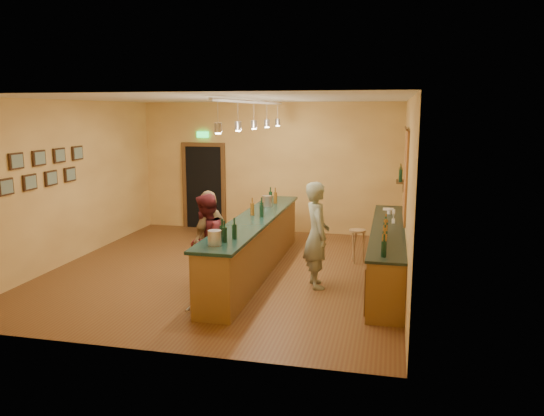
% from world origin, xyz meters
% --- Properties ---
extents(floor, '(7.00, 7.00, 0.00)m').
position_xyz_m(floor, '(0.00, 0.00, 0.00)').
color(floor, brown).
rests_on(floor, ground).
extents(ceiling, '(6.50, 7.00, 0.02)m').
position_xyz_m(ceiling, '(0.00, 0.00, 3.20)').
color(ceiling, silver).
rests_on(ceiling, wall_back).
extents(wall_back, '(6.50, 0.02, 3.20)m').
position_xyz_m(wall_back, '(0.00, 3.50, 1.60)').
color(wall_back, '#B78644').
rests_on(wall_back, floor).
extents(wall_front, '(6.50, 0.02, 3.20)m').
position_xyz_m(wall_front, '(0.00, -3.50, 1.60)').
color(wall_front, '#B78644').
rests_on(wall_front, floor).
extents(wall_left, '(0.02, 7.00, 3.20)m').
position_xyz_m(wall_left, '(-3.25, 0.00, 1.60)').
color(wall_left, '#B78644').
rests_on(wall_left, floor).
extents(wall_right, '(0.02, 7.00, 3.20)m').
position_xyz_m(wall_right, '(3.25, 0.00, 1.60)').
color(wall_right, '#B78644').
rests_on(wall_right, floor).
extents(doorway, '(1.15, 0.09, 2.48)m').
position_xyz_m(doorway, '(-1.70, 3.47, 1.13)').
color(doorway, black).
rests_on(doorway, wall_back).
extents(tapestry, '(0.03, 1.40, 1.60)m').
position_xyz_m(tapestry, '(3.23, 0.40, 1.85)').
color(tapestry, maroon).
rests_on(tapestry, wall_right).
extents(bottle_shelf, '(0.17, 0.55, 0.54)m').
position_xyz_m(bottle_shelf, '(3.17, 1.90, 1.67)').
color(bottle_shelf, '#4C3417').
rests_on(bottle_shelf, wall_right).
extents(picture_grid, '(0.06, 2.20, 0.70)m').
position_xyz_m(picture_grid, '(-3.21, -0.75, 1.95)').
color(picture_grid, '#382111').
rests_on(picture_grid, wall_left).
extents(back_counter, '(0.60, 4.55, 1.27)m').
position_xyz_m(back_counter, '(2.97, 0.18, 0.49)').
color(back_counter, brown).
rests_on(back_counter, floor).
extents(tasting_bar, '(0.73, 5.10, 1.38)m').
position_xyz_m(tasting_bar, '(0.55, -0.00, 0.61)').
color(tasting_bar, brown).
rests_on(tasting_bar, floor).
extents(pendant_track, '(0.11, 4.60, 0.50)m').
position_xyz_m(pendant_track, '(0.55, -0.00, 2.98)').
color(pendant_track, silver).
rests_on(pendant_track, ceiling).
extents(bartender, '(0.65, 0.78, 1.82)m').
position_xyz_m(bartender, '(1.78, -0.54, 0.91)').
color(bartender, gray).
rests_on(bartender, floor).
extents(customer_a, '(0.66, 0.82, 1.64)m').
position_xyz_m(customer_a, '(-0.00, -1.11, 0.82)').
color(customer_a, '#59191E').
rests_on(customer_a, floor).
extents(customer_b, '(0.59, 1.04, 1.67)m').
position_xyz_m(customer_b, '(-0.00, -0.89, 0.83)').
color(customer_b, '#997A51').
rests_on(customer_b, floor).
extents(bar_stool, '(0.33, 0.33, 0.67)m').
position_xyz_m(bar_stool, '(2.37, 1.09, 0.53)').
color(bar_stool, '#986E44').
rests_on(bar_stool, floor).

